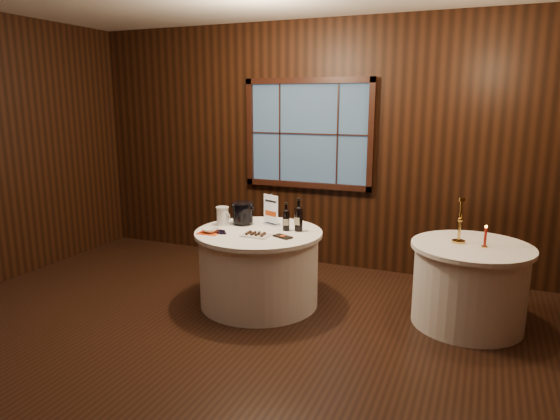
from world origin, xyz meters
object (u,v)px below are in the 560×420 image
at_px(sign_stand, 272,215).
at_px(port_bottle_left, 286,218).
at_px(chocolate_box, 283,237).
at_px(ice_bucket, 243,213).
at_px(red_candle, 485,239).
at_px(main_table, 259,267).
at_px(side_table, 469,285).
at_px(glass_pitcher, 223,216).
at_px(grape_bunch, 222,232).
at_px(chocolate_plate, 256,235).
at_px(brass_candlestick, 460,226).
at_px(port_bottle_right, 299,217).
at_px(cracker_bowl, 210,230).

relative_size(sign_stand, port_bottle_left, 1.16).
distance_m(port_bottle_left, chocolate_box, 0.29).
xyz_separation_m(ice_bucket, red_candle, (2.37, 0.07, -0.04)).
relative_size(main_table, ice_bucket, 5.52).
xyz_separation_m(sign_stand, chocolate_box, (0.29, -0.40, -0.11)).
bearing_deg(side_table, glass_pitcher, -174.93).
relative_size(sign_stand, grape_bunch, 1.94).
bearing_deg(chocolate_plate, brass_candlestick, 15.92).
bearing_deg(brass_candlestick, port_bottle_left, -172.90).
bearing_deg(red_candle, sign_stand, 179.57).
bearing_deg(main_table, brass_candlestick, 9.97).
relative_size(main_table, sign_stand, 3.83).
bearing_deg(ice_bucket, grape_bunch, -92.56).
xyz_separation_m(port_bottle_right, cracker_bowl, (-0.79, -0.39, -0.12)).
distance_m(sign_stand, brass_candlestick, 1.86).
distance_m(main_table, chocolate_plate, 0.44).
xyz_separation_m(sign_stand, brass_candlestick, (1.85, 0.06, 0.04)).
distance_m(side_table, chocolate_plate, 2.04).
bearing_deg(grape_bunch, cracker_bowl, -175.55).
bearing_deg(chocolate_plate, red_candle, 12.32).
bearing_deg(port_bottle_left, main_table, -172.25).
height_order(main_table, chocolate_plate, chocolate_plate).
height_order(ice_bucket, chocolate_box, ice_bucket).
bearing_deg(glass_pitcher, cracker_bowl, -66.30).
distance_m(glass_pitcher, brass_candlestick, 2.34).
relative_size(chocolate_box, glass_pitcher, 0.97).
distance_m(sign_stand, port_bottle_left, 0.27).
bearing_deg(red_candle, port_bottle_left, -175.97).
relative_size(port_bottle_right, glass_pitcher, 1.72).
xyz_separation_m(sign_stand, cracker_bowl, (-0.44, -0.51, -0.09)).
bearing_deg(ice_bucket, side_table, 2.79).
height_order(chocolate_plate, chocolate_box, chocolate_plate).
bearing_deg(red_candle, side_table, 157.22).
height_order(main_table, ice_bucket, ice_bucket).
bearing_deg(port_bottle_right, cracker_bowl, -146.62).
xyz_separation_m(side_table, chocolate_plate, (-1.94, -0.49, 0.40)).
distance_m(chocolate_box, grape_bunch, 0.61).
xyz_separation_m(ice_bucket, brass_candlestick, (2.15, 0.14, 0.03)).
bearing_deg(port_bottle_left, red_candle, -15.53).
bearing_deg(port_bottle_left, chocolate_plate, -140.33).
xyz_separation_m(main_table, ice_bucket, (-0.27, 0.19, 0.51)).
xyz_separation_m(cracker_bowl, red_candle, (2.52, 0.50, 0.06)).
bearing_deg(port_bottle_right, chocolate_box, -94.26).
height_order(port_bottle_left, cracker_bowl, port_bottle_left).
xyz_separation_m(chocolate_plate, red_candle, (2.04, 0.45, 0.07)).
bearing_deg(main_table, ice_bucket, 144.90).
relative_size(main_table, chocolate_plate, 4.75).
bearing_deg(side_table, main_table, -171.47).
relative_size(port_bottle_right, brass_candlestick, 0.79).
xyz_separation_m(port_bottle_left, red_candle, (1.85, 0.13, -0.04)).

